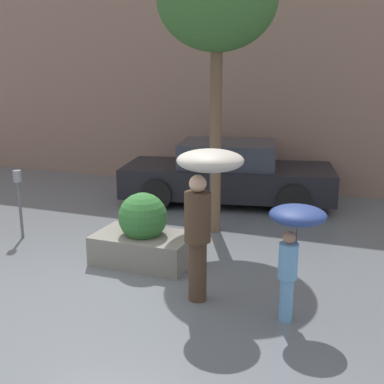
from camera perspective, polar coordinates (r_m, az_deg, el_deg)
ground_plane at (r=6.92m, az=-12.93°, el=-10.83°), size 40.00×40.00×0.00m
building_facade at (r=12.20m, az=3.73°, el=14.79°), size 18.00×0.30×6.00m
planter_box at (r=7.42m, az=-5.80°, el=-5.16°), size 1.48×0.89×1.10m
person_adult at (r=5.89m, az=1.54°, el=0.06°), size 0.82×0.82×1.97m
person_child at (r=5.63m, az=12.08°, el=-4.74°), size 0.65×0.65×1.40m
parked_car_near at (r=10.75m, az=4.26°, el=2.10°), size 4.84×2.67×1.35m
street_tree at (r=8.52m, az=3.01°, el=21.61°), size 2.01×2.01×4.88m
parking_meter at (r=8.84m, az=-19.87°, el=0.26°), size 0.14×0.14×1.22m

